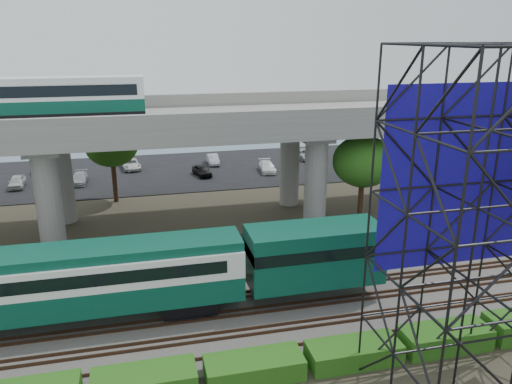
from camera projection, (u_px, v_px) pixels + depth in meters
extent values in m
plane|color=#474233|center=(218.00, 329.00, 27.14)|extent=(140.00, 140.00, 0.00)
cube|color=slate|center=(213.00, 309.00, 28.97)|extent=(90.00, 12.00, 0.20)
cube|color=black|center=(195.00, 251.00, 36.87)|extent=(90.00, 5.00, 0.08)
cube|color=black|center=(171.00, 171.00, 58.67)|extent=(90.00, 18.00, 0.08)
cube|color=slate|center=(161.00, 136.00, 79.09)|extent=(140.00, 40.00, 0.03)
cube|color=#472D1E|center=(227.00, 355.00, 24.54)|extent=(90.00, 0.08, 0.16)
cube|color=#472D1E|center=(222.00, 338.00, 25.87)|extent=(90.00, 0.08, 0.16)
cube|color=#472D1E|center=(220.00, 332.00, 26.39)|extent=(90.00, 0.08, 0.16)
cube|color=#472D1E|center=(216.00, 318.00, 27.73)|extent=(90.00, 0.08, 0.16)
cube|color=#472D1E|center=(214.00, 313.00, 28.25)|extent=(90.00, 0.08, 0.16)
cube|color=#472D1E|center=(211.00, 300.00, 29.58)|extent=(90.00, 0.08, 0.16)
cube|color=#472D1E|center=(209.00, 296.00, 30.10)|extent=(90.00, 0.08, 0.16)
cube|color=#472D1E|center=(206.00, 285.00, 31.44)|extent=(90.00, 0.08, 0.16)
cube|color=#472D1E|center=(205.00, 281.00, 31.96)|extent=(90.00, 0.08, 0.16)
cube|color=#472D1E|center=(202.00, 271.00, 33.29)|extent=(90.00, 0.08, 0.16)
cube|color=black|center=(189.00, 301.00, 28.46)|extent=(3.00, 2.20, 0.90)
cube|color=#0A4A38|center=(66.00, 296.00, 26.67)|extent=(19.00, 3.00, 1.40)
cube|color=white|center=(63.00, 272.00, 26.23)|extent=(19.00, 3.00, 1.50)
cube|color=#0A4A38|center=(61.00, 255.00, 25.93)|extent=(19.00, 2.60, 0.50)
cube|color=black|center=(83.00, 269.00, 26.44)|extent=(15.00, 3.06, 0.70)
cube|color=#0A4A38|center=(314.00, 254.00, 29.48)|extent=(8.00, 3.00, 3.40)
cube|color=#9E9B93|center=(183.00, 124.00, 39.40)|extent=(80.00, 12.00, 1.20)
cube|color=#9E9B93|center=(190.00, 121.00, 33.72)|extent=(80.00, 0.50, 1.10)
cube|color=#9E9B93|center=(176.00, 101.00, 44.39)|extent=(80.00, 0.50, 1.10)
cylinder|color=#9E9B93|center=(49.00, 202.00, 35.32)|extent=(1.80, 1.80, 8.00)
cylinder|color=#9E9B93|center=(62.00, 176.00, 41.81)|extent=(1.80, 1.80, 8.00)
cube|color=#9E9B93|center=(50.00, 141.00, 37.45)|extent=(2.40, 9.00, 0.60)
cylinder|color=#9E9B93|center=(316.00, 184.00, 39.76)|extent=(1.80, 1.80, 8.00)
cylinder|color=#9E9B93|center=(290.00, 163.00, 46.25)|extent=(1.80, 1.80, 8.00)
cube|color=#9E9B93|center=(303.00, 130.00, 41.90)|extent=(2.40, 9.00, 0.60)
cylinder|color=#9E9B93|center=(509.00, 170.00, 43.76)|extent=(1.80, 1.80, 8.00)
cylinder|color=#9E9B93|center=(460.00, 153.00, 50.25)|extent=(1.80, 1.80, 8.00)
cube|color=#9E9B93|center=(489.00, 122.00, 45.89)|extent=(2.40, 9.00, 0.60)
cube|color=black|center=(63.00, 116.00, 37.15)|extent=(12.00, 2.50, 0.70)
cube|color=#0A4A38|center=(62.00, 105.00, 36.91)|extent=(12.00, 2.50, 0.90)
cube|color=white|center=(60.00, 90.00, 36.58)|extent=(12.00, 2.50, 1.30)
cube|color=black|center=(60.00, 90.00, 36.57)|extent=(11.00, 2.56, 0.80)
cube|color=white|center=(59.00, 79.00, 36.34)|extent=(12.00, 2.40, 0.30)
cube|color=#180E9C|center=(464.00, 177.00, 22.08)|extent=(8.10, 0.08, 8.25)
cube|color=#205012|center=(145.00, 383.00, 22.09)|extent=(4.60, 1.80, 1.15)
cube|color=#205012|center=(254.00, 368.00, 23.22)|extent=(4.60, 1.80, 1.03)
cube|color=#205012|center=(354.00, 353.00, 24.34)|extent=(4.60, 1.80, 1.01)
cube|color=#205012|center=(445.00, 338.00, 25.43)|extent=(4.60, 1.80, 1.12)
cylinder|color=#382314|center=(361.00, 199.00, 41.13)|extent=(0.44, 0.44, 4.80)
ellipsoid|color=#205012|center=(363.00, 161.00, 40.17)|extent=(4.94, 4.94, 4.18)
cylinder|color=#382314|center=(114.00, 177.00, 47.35)|extent=(0.44, 0.44, 4.80)
ellipsoid|color=#205012|center=(111.00, 144.00, 46.39)|extent=(4.94, 4.94, 4.18)
imported|color=silver|center=(17.00, 182.00, 52.10)|extent=(1.60, 3.65, 1.22)
imported|color=#B3B4BB|center=(41.00, 169.00, 57.09)|extent=(2.12, 3.95, 1.24)
imported|color=#A2A3A9|center=(79.00, 178.00, 53.49)|extent=(1.64, 3.89, 1.12)
imported|color=silver|center=(131.00, 164.00, 59.31)|extent=(2.56, 4.49, 1.18)
imported|color=black|center=(202.00, 171.00, 56.42)|extent=(2.19, 3.75, 1.20)
imported|color=#AAACB1|center=(213.00, 159.00, 61.51)|extent=(1.27, 3.61, 1.19)
imported|color=white|center=(267.00, 167.00, 58.11)|extent=(2.02, 4.22, 1.19)
imported|color=#ABAEB3|center=(305.00, 154.00, 64.15)|extent=(2.56, 4.62, 1.22)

